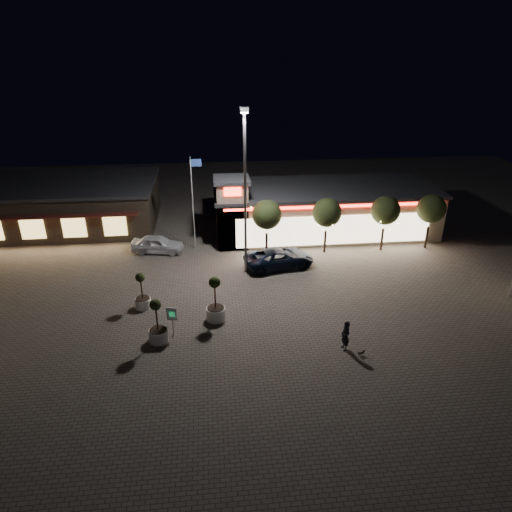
{
  "coord_description": "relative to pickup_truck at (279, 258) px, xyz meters",
  "views": [
    {
      "loc": [
        -0.59,
        -23.77,
        16.14
      ],
      "look_at": [
        2.58,
        6.0,
        2.24
      ],
      "focal_mm": 32.0,
      "sensor_mm": 36.0,
      "label": 1
    }
  ],
  "objects": [
    {
      "name": "pedestrian",
      "position": [
        2.14,
        -11.16,
        0.17
      ],
      "size": [
        0.58,
        0.76,
        1.87
      ],
      "primitive_type": "imported",
      "rotation": [
        0.0,
        0.0,
        -1.35
      ],
      "color": "black",
      "rests_on": "ground"
    },
    {
      "name": "planter_right",
      "position": [
        -5.21,
        -7.14,
        0.18
      ],
      "size": [
        1.25,
        1.25,
        3.07
      ],
      "color": "silver",
      "rests_on": "ground"
    },
    {
      "name": "valet_sign",
      "position": [
        -7.84,
        -8.7,
        0.6
      ],
      "size": [
        0.64,
        0.22,
        1.96
      ],
      "color": "gray",
      "rests_on": "ground"
    },
    {
      "name": "string_tree_c",
      "position": [
        9.3,
        2.44,
        2.79
      ],
      "size": [
        2.42,
        2.42,
        4.79
      ],
      "color": "#332319",
      "rests_on": "ground"
    },
    {
      "name": "dog",
      "position": [
        2.96,
        -11.83,
        -0.53
      ],
      "size": [
        0.45,
        0.24,
        0.24
      ],
      "color": "#59514C",
      "rests_on": "ground"
    },
    {
      "name": "string_tree_a",
      "position": [
        -0.7,
        2.44,
        2.79
      ],
      "size": [
        2.42,
        2.42,
        4.79
      ],
      "color": "#332319",
      "rests_on": "ground"
    },
    {
      "name": "retail_building",
      "position": [
        4.8,
        7.26,
        1.44
      ],
      "size": [
        20.4,
        8.4,
        6.1
      ],
      "color": "tan",
      "rests_on": "ground"
    },
    {
      "name": "pickup_truck",
      "position": [
        0.0,
        0.0,
        0.0
      ],
      "size": [
        5.94,
        3.61,
        1.54
      ],
      "primitive_type": "imported",
      "rotation": [
        0.0,
        0.0,
        1.77
      ],
      "color": "black",
      "rests_on": "ground"
    },
    {
      "name": "planter_left",
      "position": [
        -10.04,
        -5.21,
        0.04
      ],
      "size": [
        1.07,
        1.07,
        2.62
      ],
      "color": "silver",
      "rests_on": "ground"
    },
    {
      "name": "planter_mid",
      "position": [
        -8.68,
        -9.17,
        0.11
      ],
      "size": [
        1.16,
        1.16,
        2.85
      ],
      "color": "silver",
      "rests_on": "ground"
    },
    {
      "name": "string_tree_d",
      "position": [
        13.3,
        2.44,
        2.79
      ],
      "size": [
        2.42,
        2.42,
        4.79
      ],
      "color": "#332319",
      "rests_on": "ground"
    },
    {
      "name": "flagpole",
      "position": [
        -6.61,
        4.44,
        3.97
      ],
      "size": [
        0.95,
        0.1,
        8.0
      ],
      "color": "white",
      "rests_on": "ground"
    },
    {
      "name": "white_sedan",
      "position": [
        -9.87,
        3.91,
        -0.02
      ],
      "size": [
        4.61,
        2.46,
        1.49
      ],
      "primitive_type": "imported",
      "rotation": [
        0.0,
        0.0,
        1.41
      ],
      "color": "silver",
      "rests_on": "ground"
    },
    {
      "name": "string_tree_b",
      "position": [
        4.3,
        2.44,
        2.79
      ],
      "size": [
        2.42,
        2.42,
        4.79
      ],
      "color": "#332319",
      "rests_on": "ground"
    },
    {
      "name": "restaurant_building",
      "position": [
        -18.71,
        11.41,
        1.39
      ],
      "size": [
        16.4,
        11.0,
        4.3
      ],
      "color": "#382D23",
      "rests_on": "ground"
    },
    {
      "name": "ground",
      "position": [
        -4.7,
        -8.56,
        -0.77
      ],
      "size": [
        90.0,
        90.0,
        0.0
      ],
      "primitive_type": "plane",
      "color": "#645A50",
      "rests_on": "ground"
    },
    {
      "name": "floodlight_pole",
      "position": [
        -2.7,
        -0.56,
        6.25
      ],
      "size": [
        0.6,
        0.4,
        12.38
      ],
      "color": "gray",
      "rests_on": "ground"
    }
  ]
}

